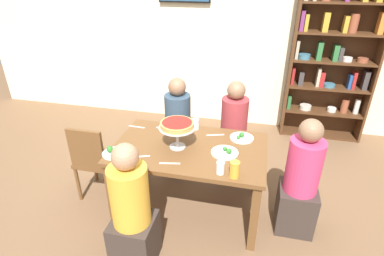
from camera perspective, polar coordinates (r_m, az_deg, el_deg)
ground_plane at (r=3.32m, az=-0.40°, el=-14.51°), size 12.00×12.00×0.00m
rear_partition at (r=4.70m, az=6.06°, el=17.39°), size 8.00×0.12×2.80m
dining_table at (r=2.93m, az=-0.44°, el=-5.21°), size 1.42×0.88×0.74m
bookshelf at (r=4.63m, az=24.65°, el=11.79°), size 1.10×0.30×2.21m
diner_head_east at (r=2.98m, az=19.38°, el=-9.97°), size 0.34×0.34×1.15m
diner_near_left at (r=2.56m, az=-11.04°, el=-15.78°), size 0.34×0.34×1.15m
diner_far_left at (r=3.68m, az=-2.59°, el=-0.56°), size 0.34×0.34×1.15m
diner_far_right at (r=3.61m, az=7.63°, el=-1.37°), size 0.34×0.34×1.15m
chair_head_west at (r=3.33m, az=-17.65°, el=-5.39°), size 0.40×0.40×0.87m
deep_dish_pizza_stand at (r=2.78m, az=-2.78°, el=0.30°), size 0.34×0.34×0.26m
salad_plate_near_diner at (r=3.05m, az=9.18°, el=-1.73°), size 0.23×0.23×0.07m
salad_plate_far_diner at (r=2.86m, az=-14.33°, el=-4.36°), size 0.22×0.22×0.07m
salad_plate_spare at (r=2.80m, az=6.17°, el=-4.47°), size 0.25×0.25×0.06m
beer_glass_amber_tall at (r=2.48m, az=7.90°, el=-7.63°), size 0.08×0.08×0.14m
water_glass_clear_near at (r=2.52m, az=5.28°, el=-7.35°), size 0.07×0.07×0.11m
water_glass_clear_far at (r=3.17m, az=0.65°, el=0.73°), size 0.07×0.07×0.11m
cutlery_fork_near at (r=3.08m, az=4.34°, el=-1.29°), size 0.18×0.07×0.00m
cutlery_knife_near at (r=2.66m, az=-4.15°, el=-6.55°), size 0.18×0.05×0.00m
cutlery_fork_far at (r=2.77m, az=-9.64°, el=-5.25°), size 0.17×0.08×0.00m
cutlery_knife_far at (r=3.28m, az=-10.21°, el=0.22°), size 0.18×0.03×0.00m
cutlery_spare_fork at (r=3.19m, az=-5.30°, el=-0.24°), size 0.18×0.07×0.00m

